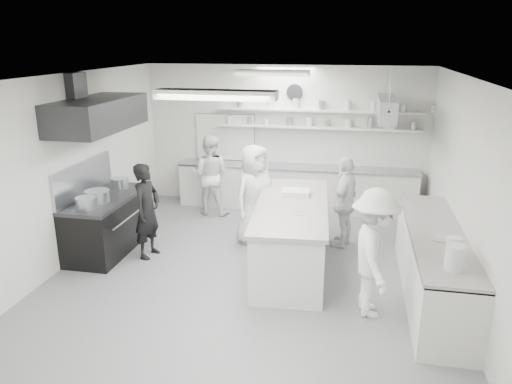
% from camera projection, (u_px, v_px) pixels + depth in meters
% --- Properties ---
extents(floor, '(6.00, 7.00, 0.02)m').
position_uv_depth(floor, '(251.00, 273.00, 7.72)').
color(floor, gray).
rests_on(floor, ground).
extents(ceiling, '(6.00, 7.00, 0.02)m').
position_uv_depth(ceiling, '(251.00, 76.00, 6.82)').
color(ceiling, white).
rests_on(ceiling, wall_back).
extents(wall_back, '(6.00, 0.04, 3.00)m').
position_uv_depth(wall_back, '(285.00, 137.00, 10.55)').
color(wall_back, silver).
rests_on(wall_back, floor).
extents(wall_front, '(6.00, 0.04, 3.00)m').
position_uv_depth(wall_front, '(163.00, 296.00, 3.99)').
color(wall_front, silver).
rests_on(wall_front, floor).
extents(wall_left, '(0.04, 7.00, 3.00)m').
position_uv_depth(wall_left, '(67.00, 171.00, 7.83)').
color(wall_left, silver).
rests_on(wall_left, floor).
extents(wall_right, '(0.04, 7.00, 3.00)m').
position_uv_depth(wall_right, '(466.00, 192.00, 6.71)').
color(wall_right, silver).
rests_on(wall_right, floor).
extents(stove, '(0.80, 1.80, 0.90)m').
position_uv_depth(stove, '(108.00, 225.00, 8.44)').
color(stove, black).
rests_on(stove, floor).
extents(exhaust_hood, '(0.85, 2.00, 0.50)m').
position_uv_depth(exhaust_hood, '(97.00, 114.00, 7.88)').
color(exhaust_hood, '#2B2B2E').
rests_on(exhaust_hood, wall_left).
extents(back_counter, '(5.00, 0.60, 0.92)m').
position_uv_depth(back_counter, '(296.00, 188.00, 10.52)').
color(back_counter, silver).
rests_on(back_counter, floor).
extents(shelf_lower, '(4.20, 0.26, 0.04)m').
position_uv_depth(shelf_lower, '(317.00, 127.00, 10.22)').
color(shelf_lower, silver).
rests_on(shelf_lower, wall_back).
extents(shelf_upper, '(4.20, 0.26, 0.04)m').
position_uv_depth(shelf_upper, '(318.00, 110.00, 10.12)').
color(shelf_upper, silver).
rests_on(shelf_upper, wall_back).
extents(pass_through_window, '(1.30, 0.04, 1.00)m').
position_uv_depth(pass_through_window, '(226.00, 137.00, 10.79)').
color(pass_through_window, black).
rests_on(pass_through_window, wall_back).
extents(wall_clock, '(0.32, 0.05, 0.32)m').
position_uv_depth(wall_clock, '(295.00, 92.00, 10.19)').
color(wall_clock, silver).
rests_on(wall_clock, wall_back).
extents(right_counter, '(0.74, 3.30, 0.94)m').
position_uv_depth(right_counter, '(433.00, 265.00, 6.89)').
color(right_counter, silver).
rests_on(right_counter, floor).
extents(pot_rack, '(0.30, 1.60, 0.40)m').
position_uv_depth(pot_rack, '(386.00, 108.00, 8.91)').
color(pot_rack, '#A4A8B2').
rests_on(pot_rack, ceiling).
extents(light_fixture_front, '(1.30, 0.25, 0.10)m').
position_uv_depth(light_fixture_front, '(216.00, 95.00, 5.16)').
color(light_fixture_front, silver).
rests_on(light_fixture_front, ceiling).
extents(light_fixture_rear, '(1.30, 0.25, 0.10)m').
position_uv_depth(light_fixture_rear, '(272.00, 73.00, 8.53)').
color(light_fixture_rear, silver).
rests_on(light_fixture_rear, ceiling).
extents(prep_island, '(1.21, 2.79, 1.00)m').
position_uv_depth(prep_island, '(291.00, 237.00, 7.81)').
color(prep_island, silver).
rests_on(prep_island, floor).
extents(stove_pot, '(0.40, 0.40, 0.24)m').
position_uv_depth(stove_pot, '(98.00, 197.00, 8.03)').
color(stove_pot, '#A4A8B2').
rests_on(stove_pot, stove).
extents(cook_stove, '(0.47, 0.64, 1.60)m').
position_uv_depth(cook_stove, '(147.00, 211.00, 8.09)').
color(cook_stove, black).
rests_on(cook_stove, floor).
extents(cook_back, '(0.81, 0.63, 1.66)m').
position_uv_depth(cook_back, '(210.00, 175.00, 10.11)').
color(cook_back, white).
rests_on(cook_back, floor).
extents(cook_island_left, '(0.94, 1.04, 1.78)m').
position_uv_depth(cook_island_left, '(254.00, 194.00, 8.64)').
color(cook_island_left, white).
rests_on(cook_island_left, floor).
extents(cook_island_right, '(0.66, 1.02, 1.61)m').
position_uv_depth(cook_island_right, '(345.00, 202.00, 8.53)').
color(cook_island_right, white).
rests_on(cook_island_right, floor).
extents(cook_right, '(0.77, 1.18, 1.72)m').
position_uv_depth(cook_right, '(374.00, 253.00, 6.33)').
color(cook_right, white).
rests_on(cook_right, floor).
extents(bowl_island_a, '(0.34, 0.34, 0.06)m').
position_uv_depth(bowl_island_a, '(298.00, 196.00, 8.08)').
color(bowl_island_a, '#A4A8B2').
rests_on(bowl_island_a, prep_island).
extents(bowl_island_b, '(0.21, 0.21, 0.06)m').
position_uv_depth(bowl_island_b, '(301.00, 215.00, 7.21)').
color(bowl_island_b, silver).
rests_on(bowl_island_b, prep_island).
extents(bowl_right, '(0.27, 0.27, 0.05)m').
position_uv_depth(bowl_right, '(440.00, 240.00, 6.47)').
color(bowl_right, silver).
rests_on(bowl_right, right_counter).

